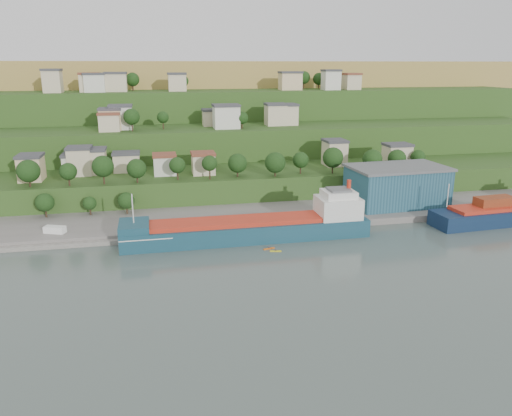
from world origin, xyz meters
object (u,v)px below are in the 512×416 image
object	(u,v)px
caravan	(55,231)
kayak_orange	(269,248)
cargo_ship_near	(255,229)
warehouse	(397,185)

from	to	relation	value
caravan	kayak_orange	bearing A→B (deg)	3.19
caravan	cargo_ship_near	bearing A→B (deg)	10.89
warehouse	kayak_orange	xyz separation A→B (m)	(-49.17, -27.08, -8.20)
cargo_ship_near	warehouse	size ratio (longest dim) A/B	2.12
cargo_ship_near	kayak_orange	size ratio (longest dim) A/B	21.37
cargo_ship_near	caravan	distance (m)	54.99
warehouse	caravan	distance (m)	105.72
cargo_ship_near	warehouse	distance (m)	54.80
kayak_orange	caravan	bearing A→B (deg)	146.63
warehouse	kayak_orange	distance (m)	56.73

